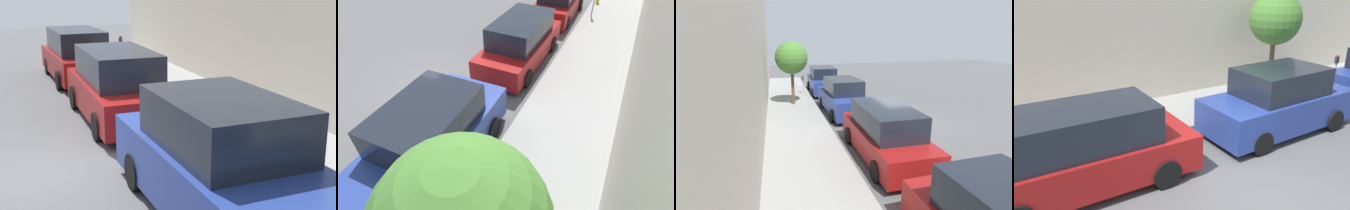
% 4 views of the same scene
% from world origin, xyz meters
% --- Properties ---
extents(ground_plane, '(60.00, 60.00, 0.00)m').
position_xyz_m(ground_plane, '(0.00, 0.00, 0.00)').
color(ground_plane, '#515154').
extents(sidewalk, '(2.94, 32.00, 0.15)m').
position_xyz_m(sidewalk, '(4.97, 0.00, 0.07)').
color(sidewalk, gray).
rests_on(sidewalk, ground_plane).
extents(parked_suv_second, '(2.08, 4.84, 1.98)m').
position_xyz_m(parked_suv_second, '(2.23, -2.80, 0.93)').
color(parked_suv_second, navy).
rests_on(parked_suv_second, ground_plane).
extents(parked_minivan_third, '(2.02, 4.91, 1.90)m').
position_xyz_m(parked_minivan_third, '(2.18, 3.05, 0.92)').
color(parked_minivan_third, maroon).
rests_on(parked_minivan_third, ground_plane).
extents(parking_meter_near, '(0.11, 0.15, 1.33)m').
position_xyz_m(parking_meter_near, '(3.95, -7.90, 0.97)').
color(parking_meter_near, '#ADADB2').
rests_on(parking_meter_near, sidewalk).
extents(street_tree, '(1.96, 1.96, 3.85)m').
position_xyz_m(street_tree, '(4.86, -5.06, 3.00)').
color(street_tree, brown).
rests_on(street_tree, sidewalk).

